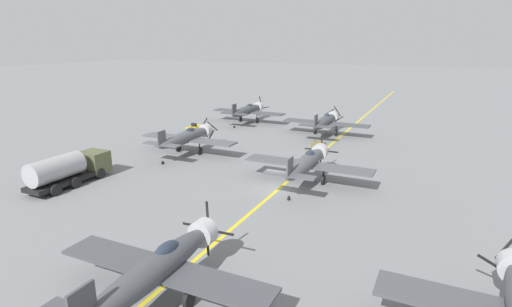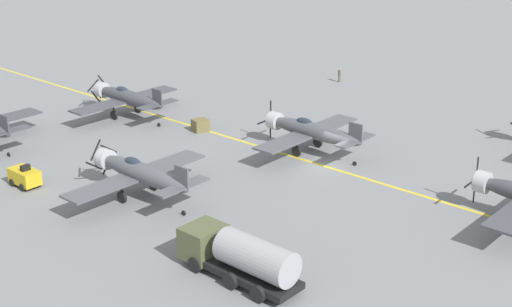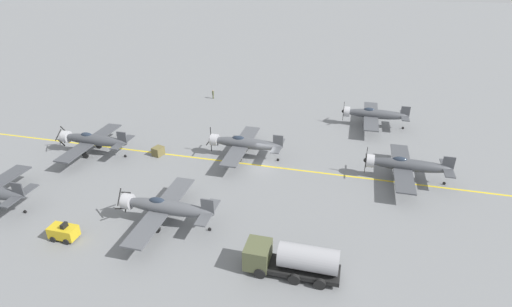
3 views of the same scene
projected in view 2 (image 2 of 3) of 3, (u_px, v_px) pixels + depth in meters
ground_plane at (327, 167)px, 58.34m from camera, size 400.00×400.00×0.00m
taxiway_stripe at (327, 167)px, 58.34m from camera, size 0.30×160.00×0.01m
airplane_far_center at (127, 97)px, 70.24m from camera, size 12.00×9.98×3.65m
airplane_mid_left at (140, 172)px, 51.90m from camera, size 12.00×9.98×3.65m
airplane_mid_center at (311, 131)px, 60.74m from camera, size 12.00×9.98×3.80m
fuel_tanker at (239, 256)px, 41.29m from camera, size 2.67×8.00×2.98m
tow_tractor at (25, 176)px, 54.37m from camera, size 1.57×2.60×1.79m
ground_crew_walking at (339, 75)px, 83.20m from camera, size 0.35×0.35×1.62m
supply_crate_by_tanker at (200, 125)px, 66.63m from camera, size 1.65×1.49×1.16m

